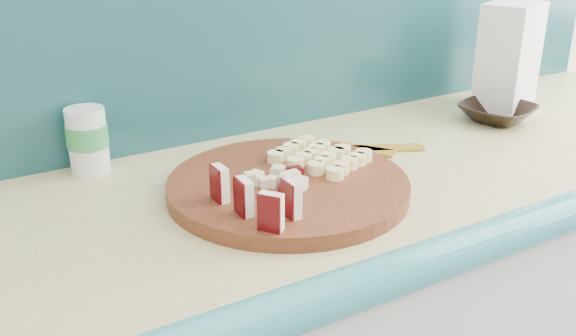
# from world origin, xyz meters

# --- Properties ---
(backsplash) EXTENTS (2.20, 0.02, 0.50)m
(backsplash) POSITION_xyz_m (0.10, 1.79, 1.16)
(backsplash) COLOR teal
(backsplash) RESTS_ON kitchen_counter
(cutting_board) EXTENTS (0.52, 0.52, 0.02)m
(cutting_board) POSITION_xyz_m (0.11, 1.48, 0.92)
(cutting_board) COLOR #431C0E
(cutting_board) RESTS_ON kitchen_counter
(apple_wedges) EXTENTS (0.09, 0.16, 0.05)m
(apple_wedges) POSITION_xyz_m (0.01, 1.40, 0.96)
(apple_wedges) COLOR #F6EAC5
(apple_wedges) RESTS_ON cutting_board
(apple_chunks) EXTENTS (0.06, 0.06, 0.02)m
(apple_chunks) POSITION_xyz_m (0.09, 1.47, 0.94)
(apple_chunks) COLOR #FFEDCB
(apple_chunks) RESTS_ON cutting_board
(banana_slices) EXTENTS (0.16, 0.18, 0.02)m
(banana_slices) POSITION_xyz_m (0.20, 1.52, 0.94)
(banana_slices) COLOR #FFF09B
(banana_slices) RESTS_ON cutting_board
(brown_bowl) EXTENTS (0.19, 0.19, 0.04)m
(brown_bowl) POSITION_xyz_m (0.69, 1.57, 0.93)
(brown_bowl) COLOR black
(brown_bowl) RESTS_ON kitchen_counter
(flour_bag) EXTENTS (0.16, 0.14, 0.24)m
(flour_bag) POSITION_xyz_m (0.78, 1.63, 1.03)
(flour_bag) COLOR white
(flour_bag) RESTS_ON kitchen_counter
(canister) EXTENTS (0.07, 0.07, 0.12)m
(canister) POSITION_xyz_m (-0.14, 1.74, 0.97)
(canister) COLOR silver
(canister) RESTS_ON kitchen_counter
(banana_peel) EXTENTS (0.19, 0.16, 0.01)m
(banana_peel) POSITION_xyz_m (0.33, 1.57, 0.91)
(banana_peel) COLOR #B38E22
(banana_peel) RESTS_ON kitchen_counter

